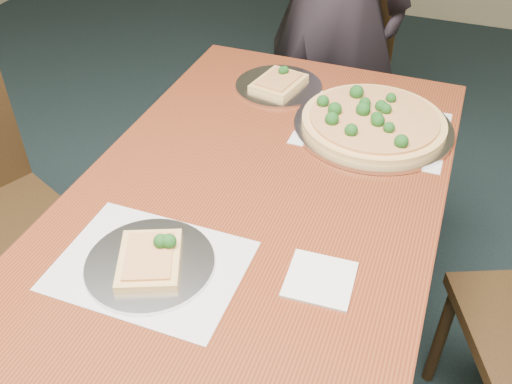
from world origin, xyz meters
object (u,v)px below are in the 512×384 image
(chair_far, at_px, (337,71))
(pizza_pan, at_px, (372,122))
(dining_table, at_px, (256,219))
(slice_plate_near, at_px, (151,261))
(slice_plate_far, at_px, (279,84))

(chair_far, bearing_deg, pizza_pan, -73.02)
(dining_table, relative_size, slice_plate_near, 5.36)
(dining_table, bearing_deg, pizza_pan, 61.61)
(chair_far, height_order, slice_plate_far, chair_far)
(chair_far, relative_size, slice_plate_far, 3.25)
(dining_table, xyz_separation_m, pizza_pan, (0.21, 0.39, 0.12))
(pizza_pan, xyz_separation_m, slice_plate_far, (-0.33, 0.14, -0.01))
(pizza_pan, height_order, slice_plate_far, pizza_pan)
(slice_plate_near, distance_m, slice_plate_far, 0.85)
(dining_table, relative_size, pizza_pan, 3.28)
(dining_table, xyz_separation_m, slice_plate_far, (-0.12, 0.53, 0.10))
(dining_table, relative_size, chair_far, 1.65)
(chair_far, distance_m, slice_plate_far, 0.68)
(dining_table, height_order, slice_plate_near, slice_plate_near)
(dining_table, xyz_separation_m, chair_far, (-0.06, 1.16, -0.14))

